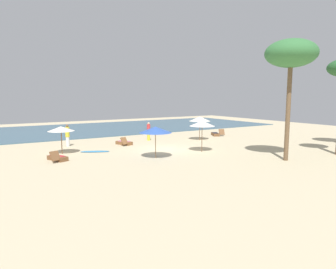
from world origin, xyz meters
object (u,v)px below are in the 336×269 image
surfboard (95,151)px  lounger_0 (124,143)px  umbrella_1 (61,129)px  person_1 (67,135)px  umbrella_0 (155,130)px  umbrella_2 (200,119)px  palm_2 (291,55)px  umbrella_3 (202,123)px  person_0 (149,131)px  lounger_1 (57,158)px  lounger_2 (216,134)px

surfboard → lounger_0: bearing=31.1°
umbrella_1 → person_1: bearing=69.9°
umbrella_0 → umbrella_2: 9.09m
lounger_0 → palm_2: (6.43, -11.29, 6.50)m
palm_2 → lounger_0: bearing=119.7°
umbrella_3 → surfboard: 8.26m
lounger_0 → surfboard: bearing=-148.9°
person_0 → person_1: 7.28m
umbrella_3 → lounger_0: bearing=121.3°
umbrella_2 → surfboard: bearing=-176.1°
lounger_1 → person_1: size_ratio=0.96×
umbrella_1 → palm_2: 16.18m
umbrella_1 → person_0: (8.40, 2.53, -0.95)m
lounger_0 → lounger_2: size_ratio=1.00×
umbrella_0 → umbrella_3: size_ratio=0.94×
person_1 → surfboard: size_ratio=0.84×
lounger_1 → lounger_2: 17.27m
umbrella_1 → umbrella_2: (12.61, 0.21, 0.19)m
person_0 → surfboard: 6.91m
person_1 → palm_2: size_ratio=0.24×
palm_2 → person_0: bearing=105.6°
lounger_0 → palm_2: palm_2 is taller
palm_2 → umbrella_2: bearing=85.8°
surfboard → person_1: bearing=106.9°
umbrella_0 → palm_2: palm_2 is taller
lounger_1 → person_1: (1.92, 5.29, 0.75)m
umbrella_2 → lounger_0: (-7.18, 1.21, -1.84)m
person_0 → person_1: person_1 is taller
umbrella_2 → lounger_2: 4.21m
umbrella_1 → palm_2: bearing=-39.8°
umbrella_0 → person_0: size_ratio=1.28×
person_0 → lounger_0: bearing=-159.4°
umbrella_2 → person_1: umbrella_2 is taller
umbrella_3 → surfboard: bearing=149.1°
lounger_0 → lounger_1: 7.16m
umbrella_3 → umbrella_2: bearing=54.0°
umbrella_3 → person_1: bearing=135.8°
umbrella_0 → umbrella_2: bearing=33.5°
person_1 → surfboard: (1.11, -3.64, -0.89)m
palm_2 → surfboard: bearing=135.7°
umbrella_3 → lounger_0: (-3.67, 6.03, -1.95)m
lounger_0 → person_0: (2.97, 1.11, 0.69)m
surfboard → lounger_1: bearing=-151.4°
lounger_1 → lounger_2: size_ratio=1.00×
umbrella_0 → person_0: (3.37, 7.33, -1.06)m
umbrella_1 → person_1: size_ratio=1.09×
lounger_1 → person_0: size_ratio=1.03×
umbrella_2 → lounger_1: 13.71m
umbrella_0 → palm_2: bearing=-36.6°
umbrella_0 → umbrella_1: umbrella_0 is taller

